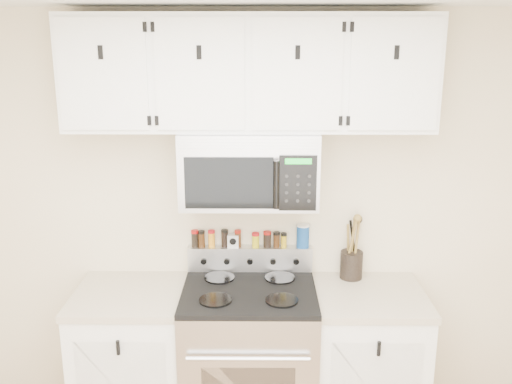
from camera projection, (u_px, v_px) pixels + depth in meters
back_wall at (250, 222)px, 3.47m from camera, size 3.50×0.01×2.50m
range at (249, 361)px, 3.36m from camera, size 0.76×0.65×1.10m
base_cabinet_left at (134, 362)px, 3.40m from camera, size 0.64×0.62×0.92m
base_cabinet_right at (365, 363)px, 3.39m from camera, size 0.64×0.62×0.92m
microwave at (249, 168)px, 3.19m from camera, size 0.76×0.44×0.42m
upper_cabinets at (249, 73)px, 3.08m from camera, size 2.00×0.35×0.62m
utensil_crock at (351, 263)px, 3.44m from camera, size 0.13×0.13×0.39m
kitchen_timer at (233, 241)px, 3.47m from camera, size 0.07×0.06×0.08m
salt_canister at (303, 236)px, 3.46m from camera, size 0.08×0.08×0.14m
spice_jar_0 at (195, 238)px, 3.46m from camera, size 0.05×0.05×0.10m
spice_jar_1 at (202, 239)px, 3.46m from camera, size 0.04×0.04×0.10m
spice_jar_2 at (212, 238)px, 3.46m from camera, size 0.04×0.04×0.11m
spice_jar_3 at (225, 238)px, 3.46m from camera, size 0.04×0.04×0.11m
spice_jar_4 at (238, 238)px, 3.46m from camera, size 0.04×0.04×0.11m
spice_jar_5 at (256, 240)px, 3.46m from camera, size 0.05×0.05×0.09m
spice_jar_6 at (267, 239)px, 3.46m from camera, size 0.05×0.05×0.10m
spice_jar_7 at (277, 239)px, 3.46m from camera, size 0.04×0.04×0.10m
spice_jar_8 at (284, 240)px, 3.46m from camera, size 0.04×0.04×0.09m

